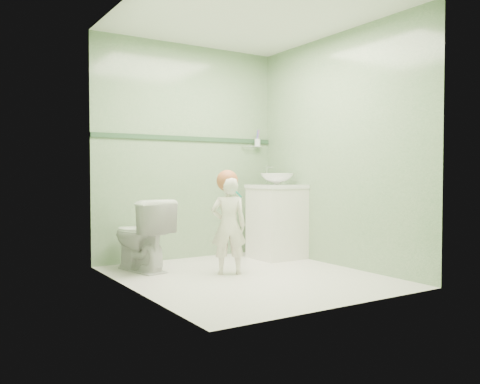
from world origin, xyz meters
TOP-DOWN VIEW (x-y plane):
  - ground at (0.00, 0.00)m, footprint 2.50×2.50m
  - room_shell at (0.00, 0.00)m, footprint 2.50×2.54m
  - trim_stripe at (0.00, 1.24)m, footprint 2.20×0.02m
  - vanity at (0.84, 0.70)m, footprint 0.52×0.50m
  - counter at (0.84, 0.70)m, footprint 0.54×0.52m
  - basin at (0.84, 0.70)m, footprint 0.37×0.37m
  - faucet at (0.84, 0.89)m, footprint 0.03×0.13m
  - cup_holder at (0.89, 1.18)m, footprint 0.26×0.07m
  - toilet at (-0.74, 0.80)m, footprint 0.53×0.76m
  - toddler at (-0.10, 0.20)m, footprint 0.40×0.34m
  - hair_cap at (-0.10, 0.22)m, footprint 0.20×0.20m
  - teal_toothbrush at (-0.08, 0.05)m, footprint 0.12×0.14m

SIDE VIEW (x-z plane):
  - ground at x=0.00m, z-range 0.00..0.00m
  - toilet at x=-0.74m, z-range 0.00..0.71m
  - vanity at x=0.84m, z-range 0.00..0.80m
  - toddler at x=-0.10m, z-range 0.00..0.92m
  - teal_toothbrush at x=-0.08m, z-range 0.73..0.81m
  - counter at x=0.84m, z-range 0.79..0.83m
  - hair_cap at x=-0.10m, z-range 0.78..0.99m
  - basin at x=0.84m, z-range 0.83..0.96m
  - faucet at x=0.84m, z-range 0.88..1.06m
  - room_shell at x=0.00m, z-range 0.00..2.40m
  - cup_holder at x=0.89m, z-range 1.23..1.44m
  - trim_stripe at x=0.00m, z-range 1.33..1.38m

